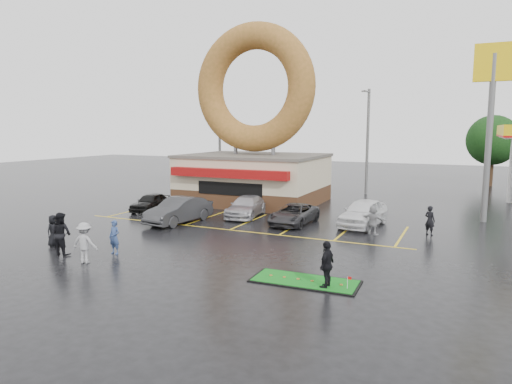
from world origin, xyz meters
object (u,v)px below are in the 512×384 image
at_px(donut_shop, 254,144).
at_px(shell_sign, 492,99).
at_px(car_white, 363,213).
at_px(dumpster, 190,192).
at_px(streetlight_mid, 367,139).
at_px(car_silver, 246,206).
at_px(car_black, 151,202).
at_px(car_dgrey, 179,210).
at_px(person_cameraman, 327,265).
at_px(car_grey, 294,214).
at_px(putting_green, 305,281).
at_px(streetlight_left, 219,138).
at_px(person_blue, 114,237).

height_order(donut_shop, shell_sign, donut_shop).
height_order(car_white, dumpster, car_white).
bearing_deg(streetlight_mid, car_silver, -110.03).
distance_m(shell_sign, car_white, 10.20).
height_order(donut_shop, car_black, donut_shop).
bearing_deg(car_dgrey, donut_shop, 93.03).
relative_size(streetlight_mid, person_cameraman, 5.20).
xyz_separation_m(car_black, car_grey, (10.47, 0.10, -0.02)).
height_order(donut_shop, streetlight_mid, donut_shop).
relative_size(donut_shop, car_silver, 3.02).
height_order(shell_sign, car_white, shell_sign).
xyz_separation_m(shell_sign, streetlight_mid, (-9.00, 8.92, -2.60)).
relative_size(car_grey, car_white, 0.93).
xyz_separation_m(donut_shop, streetlight_mid, (7.00, 7.95, 0.32)).
xyz_separation_m(car_dgrey, car_silver, (2.75, 3.60, -0.12)).
height_order(car_black, person_cameraman, person_cameraman).
distance_m(car_dgrey, car_silver, 4.53).
height_order(donut_shop, car_white, donut_shop).
distance_m(car_grey, car_white, 4.04).
relative_size(shell_sign, putting_green, 2.62).
bearing_deg(car_black, streetlight_left, 93.36).
height_order(car_black, car_white, car_white).
distance_m(car_grey, dumpster, 11.93).
bearing_deg(car_grey, putting_green, -65.17).
bearing_deg(car_black, donut_shop, 48.40).
distance_m(streetlight_mid, putting_green, 24.70).
bearing_deg(streetlight_mid, dumpster, -142.29).
distance_m(streetlight_left, person_blue, 24.65).
distance_m(car_black, car_dgrey, 4.79).
xyz_separation_m(car_black, putting_green, (14.48, -9.50, -0.59)).
bearing_deg(person_blue, streetlight_left, 111.68).
bearing_deg(car_grey, streetlight_mid, 87.06).
xyz_separation_m(streetlight_left, streetlight_mid, (14.00, 1.00, 0.00)).
height_order(car_dgrey, person_cameraman, person_cameraman).
bearing_deg(shell_sign, car_dgrey, -153.87).
relative_size(car_dgrey, putting_green, 1.16).
bearing_deg(car_white, shell_sign, 41.49).
relative_size(donut_shop, car_grey, 3.14).
height_order(streetlight_left, car_grey, streetlight_left).
xyz_separation_m(donut_shop, streetlight_left, (-7.00, 6.95, 0.32)).
xyz_separation_m(car_grey, person_blue, (-5.07, -9.60, 0.18)).
xyz_separation_m(car_silver, dumpster, (-7.10, 4.20, 0.00)).
bearing_deg(person_cameraman, dumpster, -126.98).
height_order(donut_shop, car_dgrey, donut_shop).
bearing_deg(donut_shop, car_grey, -48.86).
relative_size(streetlight_mid, car_grey, 2.09).
height_order(car_dgrey, car_silver, car_dgrey).
xyz_separation_m(car_black, person_blue, (5.40, -9.50, 0.15)).
height_order(streetlight_mid, car_white, streetlight_mid).
bearing_deg(car_dgrey, putting_green, -26.66).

